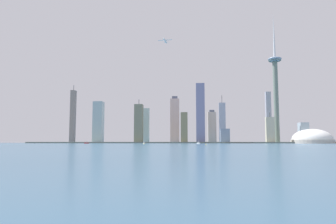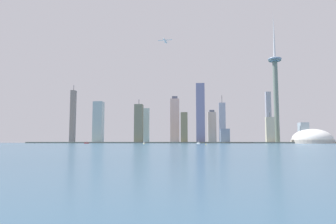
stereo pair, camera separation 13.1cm
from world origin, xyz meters
TOP-DOWN VIEW (x-y plane):
  - ground_plane at (0.00, 0.00)m, footprint 6000.00×6000.00m
  - waterfront_pier at (0.00, 461.76)m, footprint 850.95×56.79m
  - observation_tower at (272.01, 481.11)m, footprint 37.39×37.39m
  - stadium_dome at (353.19, 450.94)m, footprint 107.30×107.30m
  - skyscraper_0 at (130.38, 498.27)m, footprint 25.39×27.01m
  - skyscraper_1 at (353.66, 510.50)m, footprint 23.66×25.92m
  - skyscraper_2 at (-14.13, 517.12)m, footprint 26.37×15.87m
  - skyscraper_3 at (-102.08, 532.35)m, footprint 19.56×12.12m
  - skyscraper_4 at (245.66, 453.82)m, footprint 22.63×12.70m
  - skyscraper_5 at (-113.29, 464.38)m, footprint 22.35×26.51m
  - skyscraper_6 at (99.20, 571.84)m, footprint 25.23×24.28m
  - skyscraper_7 at (-341.05, 555.24)m, footprint 13.57×18.95m
  - skyscraper_8 at (129.19, 552.61)m, footprint 19.48×12.24m
  - skyscraper_9 at (-239.07, 495.10)m, footprint 27.88×26.92m
  - skyscraper_10 at (14.96, 454.20)m, footprint 18.46×23.20m
  - skyscraper_11 at (59.71, 455.84)m, footprint 23.73×12.70m
  - skyscraper_12 at (-125.59, 568.42)m, footprint 20.81×13.26m
  - skyscraper_13 at (258.60, 516.15)m, footprint 14.41×13.40m
  - boat_0 at (49.25, 293.06)m, footprint 8.85×8.19m
  - boat_1 at (-218.94, 342.06)m, footprint 7.41×15.46m
  - boat_2 at (-63.26, 241.31)m, footprint 5.12×6.19m
  - channel_buoy_0 at (56.64, 128.62)m, footprint 1.33×1.33m
  - airplane at (-32.90, 389.38)m, footprint 37.50×35.12m

SIDE VIEW (x-z plane):
  - ground_plane at x=0.00m, z-range 0.00..0.00m
  - channel_buoy_0 at x=56.64m, z-range 0.00..2.32m
  - boat_0 at x=49.25m, z-range -2.98..6.07m
  - boat_1 at x=-218.94m, z-range -0.58..3.73m
  - waterfront_pier at x=0.00m, z-range 0.00..3.40m
  - boat_2 at x=-63.26m, z-range -4.06..7.56m
  - stadium_dome at x=353.19m, z-range -19.24..37.01m
  - skyscraper_0 at x=130.38m, z-range 0.00..40.82m
  - skyscraper_1 at x=353.66m, z-range 0.00..58.32m
  - skyscraper_4 at x=245.66m, z-range -6.34..76.31m
  - skyscraper_10 at x=14.96m, z-range 0.00..84.32m
  - skyscraper_12 at x=-125.59m, z-range 0.00..93.60m
  - skyscraper_6 at x=99.20m, z-range -2.11..100.17m
  - skyscraper_3 at x=-102.08m, z-range 0.00..105.29m
  - skyscraper_5 at x=-113.29m, z-range -7.45..116.34m
  - skyscraper_9 at x=-239.07m, z-range 0.00..122.09m
  - skyscraper_8 at x=129.19m, z-range -11.60..134.52m
  - skyscraper_2 at x=-14.13m, z-range -2.36..136.64m
  - skyscraper_13 at x=258.60m, z-range 0.00..149.21m
  - skyscraper_11 at x=59.71m, z-range 0.00..165.67m
  - skyscraper_7 at x=-341.05m, z-range -8.82..176.37m
  - observation_tower at x=272.01m, z-range -17.66..355.81m
  - airplane at x=-32.90m, z-range 263.56..272.40m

